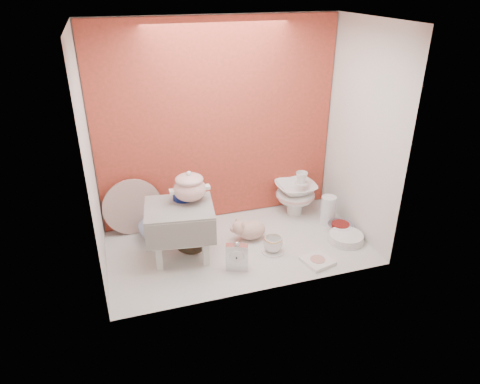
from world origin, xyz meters
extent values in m
plane|color=silver|center=(0.00, 0.00, 0.00)|extent=(1.80, 1.80, 0.00)
cube|color=#C83A32|center=(0.00, 0.50, 0.75)|extent=(1.80, 0.06, 1.50)
cube|color=silver|center=(-0.90, 0.00, 0.75)|extent=(0.06, 1.00, 1.50)
cube|color=silver|center=(0.90, 0.00, 0.75)|extent=(0.06, 1.00, 1.50)
cube|color=white|center=(0.00, 0.00, 1.50)|extent=(1.80, 1.00, 0.06)
cylinder|color=#09134A|center=(-0.35, 0.11, 0.41)|extent=(0.19, 0.19, 0.05)
imported|color=white|center=(-0.55, 0.30, 0.12)|extent=(0.28, 0.28, 0.24)
cube|color=silver|center=(-0.09, -0.25, 0.10)|extent=(0.15, 0.10, 0.21)
ellipsoid|color=#D0A393|center=(0.12, 0.07, 0.08)|extent=(0.31, 0.27, 0.15)
cylinder|color=white|center=(0.21, -0.13, 0.01)|extent=(0.19, 0.19, 0.01)
imported|color=white|center=(0.21, -0.13, 0.06)|extent=(0.16, 0.16, 0.10)
cube|color=white|center=(0.45, -0.34, 0.01)|extent=(0.22, 0.22, 0.03)
cylinder|color=white|center=(0.76, -0.17, 0.03)|extent=(0.34, 0.34, 0.06)
imported|color=silver|center=(0.79, -0.03, 0.03)|extent=(0.23, 0.23, 0.06)
cylinder|color=silver|center=(0.75, 0.11, 0.11)|extent=(0.14, 0.14, 0.23)
camera|label=1|loc=(-0.76, -2.47, 1.72)|focal=32.55mm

